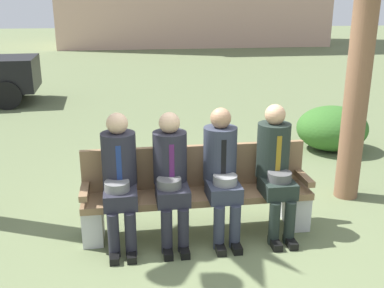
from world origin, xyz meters
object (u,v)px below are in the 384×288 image
Objects in this scene: seated_man_leftmost at (119,174)px; shrub_near_bench at (332,128)px; seated_man_centerright at (222,168)px; seated_man_centerleft at (171,172)px; seated_man_rightmost at (275,164)px; park_bench at (197,191)px.

seated_man_leftmost is 4.23m from shrub_near_bench.
shrub_near_bench is at bearing 36.05° from seated_man_leftmost.
seated_man_centerright reaches higher than seated_man_leftmost.
seated_man_centerleft is 0.97× the size of seated_man_rightmost.
park_bench is at bearing 170.59° from seated_man_rightmost.
seated_man_rightmost is at bearing -9.41° from park_bench.
shrub_near_bench is at bearing 41.84° from park_bench.
park_bench is 0.85m from seated_man_leftmost.
seated_man_leftmost is (-0.79, -0.13, 0.30)m from park_bench.
seated_man_leftmost is 0.99× the size of seated_man_centerright.
seated_man_rightmost is 1.17× the size of shrub_near_bench.
seated_man_centerright is (0.23, -0.13, 0.30)m from park_bench.
park_bench is at bearing -138.16° from shrub_near_bench.
park_bench is 0.40m from seated_man_centerright.
seated_man_rightmost reaches higher than seated_man_centerright.
seated_man_leftmost is at bearing -179.90° from seated_man_rightmost.
park_bench is 1.75× the size of seated_man_rightmost.
seated_man_centerleft is 3.84m from shrub_near_bench.
seated_man_rightmost is 3.11m from shrub_near_bench.
seated_man_centerleft is at bearing -179.78° from seated_man_rightmost.
seated_man_leftmost reaches higher than park_bench.
park_bench is at bearing 150.05° from seated_man_centerright.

